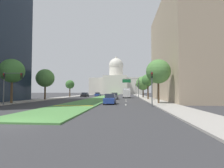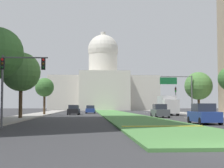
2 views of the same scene
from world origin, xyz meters
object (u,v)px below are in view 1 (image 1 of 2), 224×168
street_tree_right_near (158,72)px  sedan_midblock (115,96)px  street_tree_left_near (12,71)px  box_truck_delivery (127,93)px  sedan_lead_stopped (110,99)px  traffic_light_near_left (9,81)px  sedan_distant (85,95)px  sedan_far_horizon (98,94)px  street_tree_left_mid (45,78)px  street_tree_left_far (70,85)px  capitol_building (116,83)px  traffic_light_near_right (152,84)px  traffic_light_far_right (136,88)px  street_tree_right_mid (148,80)px  street_tree_right_far (143,83)px  overhead_guide_sign (132,84)px

street_tree_right_near → sedan_midblock: bearing=118.9°
street_tree_left_near → box_truck_delivery: street_tree_left_near is taller
sedan_lead_stopped → traffic_light_near_left: bearing=-163.0°
sedan_distant → sedan_far_horizon: 11.41m
street_tree_left_mid → sedan_midblock: size_ratio=1.77×
sedan_distant → sedan_midblock: bearing=-50.5°
street_tree_left_mid → street_tree_left_far: size_ratio=1.28×
capitol_building → sedan_lead_stopped: 95.96m
sedan_lead_stopped → traffic_light_near_right: bearing=-32.5°
traffic_light_far_right → traffic_light_near_right: bearing=-90.0°
capitol_building → street_tree_right_near: size_ratio=4.72×
street_tree_left_mid → sedan_midblock: 18.88m
street_tree_left_mid → sedan_distant: street_tree_left_mid is taller
street_tree_left_near → sedan_lead_stopped: 18.14m
street_tree_right_mid → sedan_lead_stopped: size_ratio=1.58×
box_truck_delivery → sedan_far_horizon: bearing=128.7°
traffic_light_near_left → street_tree_right_far: 40.85m
street_tree_left_far → sedan_far_horizon: (7.72, 13.67, -3.81)m
sedan_midblock → box_truck_delivery: size_ratio=0.70×
traffic_light_far_right → street_tree_left_mid: size_ratio=0.66×
sedan_midblock → box_truck_delivery: bearing=71.7°
overhead_guide_sign → sedan_lead_stopped: 27.29m
street_tree_left_mid → sedan_lead_stopped: street_tree_left_mid is taller
sedan_lead_stopped → sedan_midblock: size_ratio=0.94×
street_tree_left_near → box_truck_delivery: (20.38, 28.42, -4.17)m
street_tree_left_mid → street_tree_right_mid: bearing=5.3°
traffic_light_near_left → street_tree_left_near: street_tree_left_near is taller
sedan_midblock → street_tree_right_far: bearing=51.7°
capitol_building → street_tree_left_mid: (-13.24, -83.13, -2.75)m
traffic_light_near_right → sedan_distant: bearing=117.9°
capitol_building → overhead_guide_sign: 69.73m
traffic_light_near_right → street_tree_right_near: street_tree_right_near is taller
overhead_guide_sign → sedan_lead_stopped: bearing=-100.3°
street_tree_right_far → sedan_distant: street_tree_right_far is taller
traffic_light_near_right → street_tree_left_near: street_tree_left_near is taller
street_tree_right_near → box_truck_delivery: (-5.56, 26.25, -4.06)m
street_tree_left_mid → street_tree_left_far: 16.94m
street_tree_left_mid → sedan_lead_stopped: size_ratio=1.88×
capitol_building → sedan_lead_stopped: bearing=-87.1°
traffic_light_near_right → sedan_midblock: (-6.98, 21.44, -2.47)m
street_tree_left_far → sedan_lead_stopped: (17.26, -29.31, -3.74)m
sedan_far_horizon → traffic_light_near_left: bearing=-96.9°
sedan_far_horizon → street_tree_right_near: bearing=-66.7°
traffic_light_near_left → street_tree_right_mid: 30.75m
street_tree_left_far → sedan_lead_stopped: street_tree_left_far is taller
street_tree_right_far → street_tree_left_mid: bearing=-148.8°
box_truck_delivery → sedan_midblock: bearing=-108.3°
street_tree_left_far → sedan_far_horizon: street_tree_left_far is taller
street_tree_left_near → street_tree_right_near: size_ratio=1.01×
street_tree_right_far → traffic_light_near_right: bearing=-93.3°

